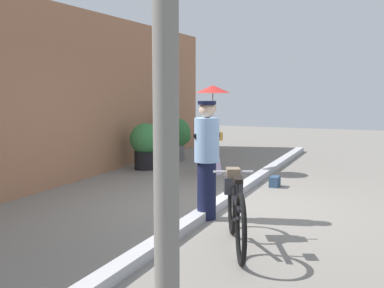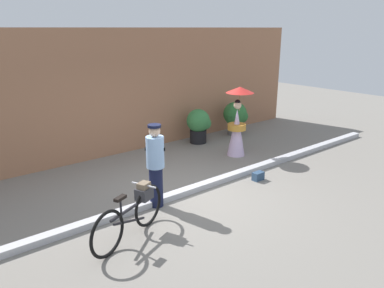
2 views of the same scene
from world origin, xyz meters
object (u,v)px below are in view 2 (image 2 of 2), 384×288
(backpack_on_pavement, at_px, (258,176))
(bicycle_near_officer, at_px, (132,212))
(person_with_parasol, at_px, (237,123))
(potted_plant_small, at_px, (199,124))
(person_officer, at_px, (155,164))
(potted_plant_by_door, at_px, (236,116))

(backpack_on_pavement, bearing_deg, bicycle_near_officer, -174.71)
(bicycle_near_officer, bearing_deg, person_with_parasol, 23.58)
(potted_plant_small, bearing_deg, person_officer, -140.99)
(person_officer, distance_m, backpack_on_pavement, 2.65)
(bicycle_near_officer, xyz_separation_m, potted_plant_by_door, (5.76, 3.35, 0.16))
(person_officer, bearing_deg, potted_plant_by_door, 28.69)
(potted_plant_small, height_order, backpack_on_pavement, potted_plant_small)
(potted_plant_by_door, height_order, backpack_on_pavement, potted_plant_by_door)
(potted_plant_small, relative_size, backpack_on_pavement, 3.88)
(person_officer, height_order, potted_plant_by_door, person_officer)
(potted_plant_by_door, bearing_deg, backpack_on_pavement, -127.46)
(potted_plant_small, xyz_separation_m, backpack_on_pavement, (-0.83, -3.09, -0.47))
(potted_plant_by_door, xyz_separation_m, potted_plant_small, (-1.49, 0.06, -0.04))
(potted_plant_by_door, bearing_deg, bicycle_near_officer, -149.84)
(person_officer, xyz_separation_m, potted_plant_by_door, (4.83, 2.64, -0.26))
(bicycle_near_officer, relative_size, person_officer, 1.04)
(potted_plant_small, bearing_deg, person_with_parasol, -87.96)
(bicycle_near_officer, xyz_separation_m, person_with_parasol, (4.32, 1.88, 0.46))
(person_officer, xyz_separation_m, backpack_on_pavement, (2.51, -0.39, -0.77))
(bicycle_near_officer, bearing_deg, potted_plant_small, 38.61)
(person_with_parasol, distance_m, backpack_on_pavement, 1.97)
(bicycle_near_officer, bearing_deg, person_officer, 37.13)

